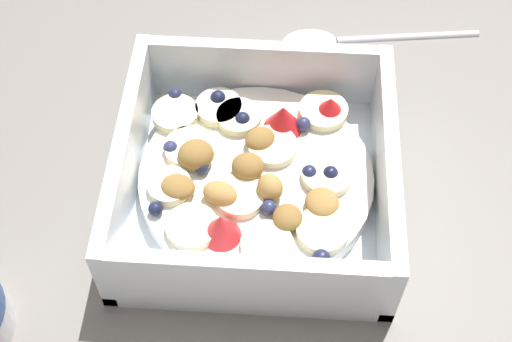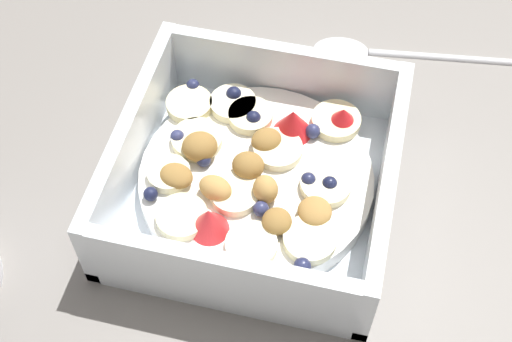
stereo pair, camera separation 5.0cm
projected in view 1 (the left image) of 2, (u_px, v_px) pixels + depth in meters
The scene contains 3 objects.
ground_plane at pixel (270, 195), 0.52m from camera, with size 2.40×2.40×0.00m, color gray.
fruit_bowl at pixel (256, 177), 0.51m from camera, with size 0.19×0.19×0.06m.
spoon at pixel (340, 37), 0.61m from camera, with size 0.04×0.17×0.01m.
Camera 1 is at (-0.29, -0.01, 0.43)m, focal length 49.75 mm.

